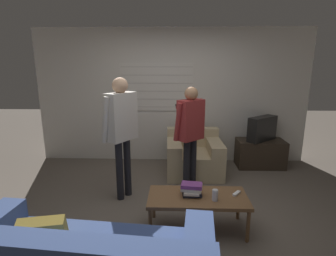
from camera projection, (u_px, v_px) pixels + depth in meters
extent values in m
plane|color=#665B51|center=(169.00, 214.00, 3.39)|extent=(16.00, 16.00, 0.00)
cube|color=silver|center=(172.00, 97.00, 5.06)|extent=(5.20, 0.06, 2.55)
cube|color=silver|center=(157.00, 87.00, 4.99)|extent=(1.39, 0.02, 0.91)
cube|color=#A4A099|center=(157.00, 107.00, 5.07)|extent=(1.36, 0.00, 0.01)
cube|color=#A4A099|center=(157.00, 99.00, 5.03)|extent=(1.36, 0.00, 0.01)
cube|color=#A4A099|center=(157.00, 91.00, 5.00)|extent=(1.36, 0.00, 0.01)
cube|color=#A4A099|center=(157.00, 83.00, 4.96)|extent=(1.36, 0.00, 0.01)
cube|color=#A4A099|center=(157.00, 75.00, 4.93)|extent=(1.36, 0.00, 0.01)
cube|color=#A4A099|center=(156.00, 67.00, 4.89)|extent=(1.36, 0.00, 0.01)
cube|color=#384C7F|center=(199.00, 253.00, 1.95)|extent=(0.32, 0.90, 0.19)
cube|color=#B29338|center=(44.00, 235.00, 2.14)|extent=(0.40, 0.29, 0.37)
cube|color=#C6B289|center=(194.00, 162.00, 4.62)|extent=(0.97, 0.92, 0.41)
cube|color=#C6B289|center=(193.00, 137.00, 4.87)|extent=(0.95, 0.23, 0.33)
cube|color=#C6B289|center=(214.00, 146.00, 4.55)|extent=(0.27, 0.90, 0.19)
cube|color=#C6B289|center=(174.00, 146.00, 4.55)|extent=(0.27, 0.90, 0.19)
cube|color=brown|center=(198.00, 198.00, 2.99)|extent=(1.13, 0.52, 0.04)
cylinder|color=brown|center=(154.00, 203.00, 3.27)|extent=(0.04, 0.04, 0.38)
cylinder|color=brown|center=(238.00, 205.00, 3.24)|extent=(0.04, 0.04, 0.38)
cylinder|color=brown|center=(150.00, 224.00, 2.84)|extent=(0.04, 0.04, 0.38)
cylinder|color=brown|center=(248.00, 226.00, 2.81)|extent=(0.04, 0.04, 0.38)
cube|color=#33281E|center=(260.00, 153.00, 4.92)|extent=(0.86, 0.46, 0.51)
cube|color=black|center=(262.00, 129.00, 4.81)|extent=(0.62, 0.55, 0.45)
cube|color=navy|center=(257.00, 128.00, 4.89)|extent=(0.43, 0.34, 0.37)
cylinder|color=black|center=(120.00, 171.00, 3.67)|extent=(0.10, 0.10, 0.87)
cylinder|color=black|center=(127.00, 167.00, 3.79)|extent=(0.10, 0.10, 0.87)
cube|color=beige|center=(121.00, 117.00, 3.55)|extent=(0.41, 0.48, 0.65)
sphere|color=tan|center=(120.00, 85.00, 3.45)|extent=(0.21, 0.21, 0.21)
cylinder|color=beige|center=(105.00, 120.00, 3.39)|extent=(0.17, 0.15, 0.62)
cylinder|color=beige|center=(121.00, 105.00, 3.86)|extent=(0.49, 0.36, 0.42)
cube|color=white|center=(110.00, 115.00, 4.04)|extent=(0.10, 0.09, 0.12)
cylinder|color=black|center=(187.00, 165.00, 3.96)|extent=(0.10, 0.10, 0.79)
cylinder|color=black|center=(193.00, 163.00, 4.05)|extent=(0.10, 0.10, 0.79)
cube|color=maroon|center=(191.00, 120.00, 3.84)|extent=(0.42, 0.41, 0.59)
sphere|color=#A87A56|center=(191.00, 94.00, 3.75)|extent=(0.20, 0.20, 0.20)
cylinder|color=maroon|center=(178.00, 122.00, 3.74)|extent=(0.15, 0.16, 0.57)
cylinder|color=maroon|center=(189.00, 104.00, 4.14)|extent=(0.42, 0.46, 0.24)
cube|color=black|center=(177.00, 108.00, 4.36)|extent=(0.07, 0.07, 0.13)
cube|color=black|center=(192.00, 194.00, 2.99)|extent=(0.22, 0.13, 0.03)
cube|color=beige|center=(191.00, 192.00, 2.99)|extent=(0.18, 0.18, 0.03)
cube|color=beige|center=(192.00, 188.00, 3.00)|extent=(0.26, 0.20, 0.04)
cube|color=#75387F|center=(192.00, 185.00, 2.98)|extent=(0.25, 0.18, 0.04)
cylinder|color=silver|center=(215.00, 195.00, 2.88)|extent=(0.07, 0.07, 0.12)
cylinder|color=silver|center=(215.00, 190.00, 2.87)|extent=(0.06, 0.06, 0.00)
cube|color=white|center=(237.00, 193.00, 3.02)|extent=(0.11, 0.13, 0.02)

